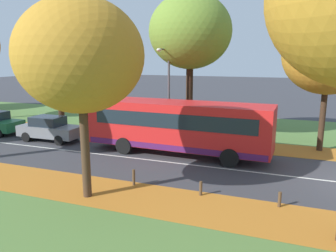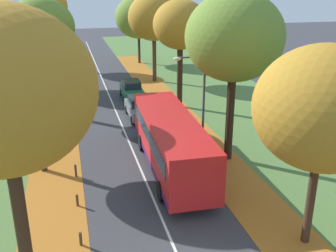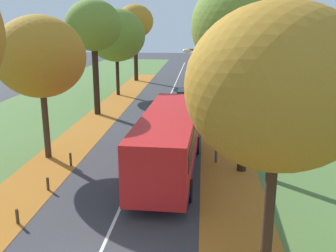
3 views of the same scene
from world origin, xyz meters
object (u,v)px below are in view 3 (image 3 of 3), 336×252
tree_left_distant (135,22)px  bollard_fifth (71,159)px  tree_left_mid (93,26)px  tree_left_far (116,35)px  tree_right_near (249,27)px  car_grey_lead (179,114)px  tree_right_far (226,29)px  bollard_third (17,217)px  tree_right_distant (223,34)px  tree_left_near (40,57)px  bus (170,139)px  tree_right_nearest (278,87)px  car_green_following (186,100)px  streetlamp_right (212,93)px  tree_right_mid (233,30)px  bollard_fourth (48,184)px

tree_left_distant → bollard_fifth: 30.14m
tree_left_mid → tree_left_far: (-0.09, 8.32, -1.00)m
tree_right_near → car_grey_lead: tree_right_near is taller
tree_left_distant → tree_right_far: tree_left_distant is taller
bollard_third → tree_left_far: bearing=93.8°
tree_right_near → tree_right_distant: size_ratio=1.15×
tree_left_near → tree_left_far: bearing=90.1°
tree_left_mid → tree_right_far: (10.40, 8.43, -0.40)m
tree_left_far → tree_right_far: 10.51m
tree_right_distant → bus: bearing=-97.3°
tree_left_mid → tree_right_nearest: 22.04m
tree_left_near → car_grey_lead: bearing=47.8°
tree_left_near → bollard_third: tree_left_near is taller
tree_left_mid → car_green_following: (7.01, 2.43, -6.04)m
tree_left_distant → streetlamp_right: bearing=-72.9°
bollard_third → car_green_following: (5.39, 19.87, 0.52)m
bollard_fifth → bus: 5.34m
tree_right_mid → bollard_fifth: (-8.81, -10.63, -6.25)m
bollard_third → car_grey_lead: (5.10, 14.65, 0.52)m
tree_left_distant → bus: 30.85m
bollard_fourth → tree_left_far: bearing=94.2°
streetlamp_right → tree_right_nearest: bearing=-80.3°
tree_left_near → bollard_fourth: (1.64, -4.21, -5.18)m
tree_left_distant → tree_right_mid: (10.30, -18.73, -0.43)m
tree_right_mid → tree_right_nearest: bearing=-90.2°
tree_right_mid → tree_right_distant: (0.19, 19.14, -0.96)m
streetlamp_right → tree_left_far: bearing=115.6°
tree_right_mid → bollard_third: bearing=-118.0°
tree_right_mid → bollard_fifth: tree_right_mid is taller
tree_right_far → bollard_third: size_ratio=14.86×
tree_left_near → tree_left_far: size_ratio=0.91×
tree_right_mid → tree_right_distant: 19.16m
tree_right_nearest → tree_right_far: (0.03, 27.83, 0.85)m
tree_right_nearest → tree_right_distant: size_ratio=0.96×
tree_right_near → car_grey_lead: (-3.68, 8.50, -6.21)m
tree_right_nearest → car_grey_lead: tree_right_nearest is taller
bollard_third → streetlamp_right: streetlamp_right is taller
tree_left_distant → bollard_fourth: tree_left_distant is taller
bollard_third → car_grey_lead: 15.52m
tree_right_distant → streetlamp_right: size_ratio=1.37×
bollard_third → bollard_fourth: bollard_fourth is taller
bollard_third → car_grey_lead: size_ratio=0.14×
bollard_fifth → car_grey_lead: (5.07, 8.67, 0.45)m
bollard_fourth → bus: bearing=27.5°
tree_right_far → bollard_third: tree_right_far is taller
tree_left_near → tree_left_distant: tree_left_distant is taller
tree_right_near → tree_right_mid: (0.05, 10.46, -0.42)m
car_grey_lead → tree_left_near: bearing=-132.2°
tree_left_mid → bollard_fifth: size_ratio=12.37×
tree_right_distant → bollard_third: bearing=-104.2°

